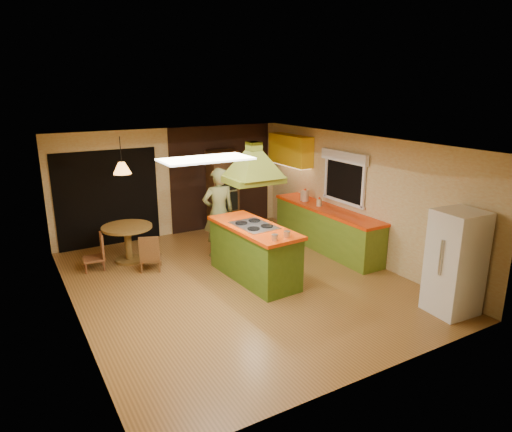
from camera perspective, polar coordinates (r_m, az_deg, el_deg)
ground at (r=8.33m, az=-2.16°, el=-8.24°), size 6.50×6.50×0.00m
room_walls at (r=7.90m, az=-2.26°, el=0.05°), size 5.50×6.50×6.50m
ceiling_plane at (r=7.65m, az=-2.36°, el=9.08°), size 6.50×6.50×0.00m
brick_panel at (r=11.26m, az=-4.33°, el=4.86°), size 2.64×0.03×2.50m
nook_opening at (r=10.43m, az=-18.03°, el=2.09°), size 2.20×0.03×2.10m
right_counter at (r=9.91m, az=8.76°, el=-1.54°), size 0.62×3.05×0.92m
upper_cabinets at (r=10.91m, az=4.31°, el=8.23°), size 0.34×1.40×0.70m
window_right at (r=9.61m, az=10.99°, el=5.84°), size 0.12×1.35×1.06m
fluor_panel at (r=6.11m, az=-6.27°, el=7.09°), size 1.20×0.60×0.03m
kitchen_island at (r=8.30m, az=-0.25°, el=-4.51°), size 0.94×2.07×1.02m
range_hood at (r=7.86m, az=-0.27°, el=7.48°), size 0.94×0.68×0.78m
man at (r=9.30m, az=-4.70°, el=0.40°), size 0.71×0.50×1.85m
refrigerator at (r=7.63m, az=23.67°, el=-5.35°), size 0.71×0.68×1.64m
wall_oven at (r=11.01m, az=-4.22°, el=3.15°), size 0.67×0.63×1.95m
dining_table at (r=9.45m, az=-15.75°, el=-2.49°), size 0.99×0.99×0.74m
chair_left at (r=9.28m, az=-19.70°, el=-4.28°), size 0.42×0.42×0.70m
chair_near at (r=8.97m, az=-13.06°, el=-4.39°), size 0.51×0.51×0.72m
pendant_lamp at (r=9.12m, az=-16.41°, el=5.77°), size 0.41×0.41×0.22m
canister_large at (r=10.28m, az=6.17°, el=2.54°), size 0.21×0.21×0.24m
canister_medium at (r=10.33m, az=5.97°, el=2.51°), size 0.16×0.16×0.21m
canister_small at (r=9.89m, az=7.91°, el=1.68°), size 0.13×0.13×0.15m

